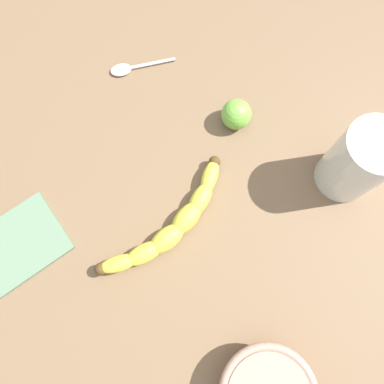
{
  "coord_description": "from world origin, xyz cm",
  "views": [
    {
      "loc": [
        -10.62,
        -4.01,
        57.78
      ],
      "look_at": [
        3.81,
        2.28,
        5.0
      ],
      "focal_mm": 34.85,
      "sensor_mm": 36.0,
      "label": 1
    }
  ],
  "objects_px": {
    "banana": "(172,225)",
    "teaspoon": "(125,69)",
    "smoothie_glass": "(357,163)",
    "lime_fruit": "(236,114)"
  },
  "relations": [
    {
      "from": "banana",
      "to": "teaspoon",
      "type": "distance_m",
      "value": 0.28
    },
    {
      "from": "smoothie_glass",
      "to": "lime_fruit",
      "type": "xyz_separation_m",
      "value": [
        0.02,
        0.19,
        -0.04
      ]
    },
    {
      "from": "banana",
      "to": "teaspoon",
      "type": "xyz_separation_m",
      "value": [
        0.21,
        0.19,
        -0.01
      ]
    },
    {
      "from": "banana",
      "to": "lime_fruit",
      "type": "relative_size",
      "value": 4.86
    },
    {
      "from": "smoothie_glass",
      "to": "banana",
      "type": "bearing_deg",
      "value": 130.54
    },
    {
      "from": "lime_fruit",
      "to": "teaspoon",
      "type": "height_order",
      "value": "lime_fruit"
    },
    {
      "from": "banana",
      "to": "lime_fruit",
      "type": "xyz_separation_m",
      "value": [
        0.2,
        -0.02,
        0.01
      ]
    },
    {
      "from": "banana",
      "to": "smoothie_glass",
      "type": "xyz_separation_m",
      "value": [
        0.18,
        -0.21,
        0.04
      ]
    },
    {
      "from": "teaspoon",
      "to": "smoothie_glass",
      "type": "bearing_deg",
      "value": 137.58
    },
    {
      "from": "banana",
      "to": "smoothie_glass",
      "type": "height_order",
      "value": "smoothie_glass"
    }
  ]
}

